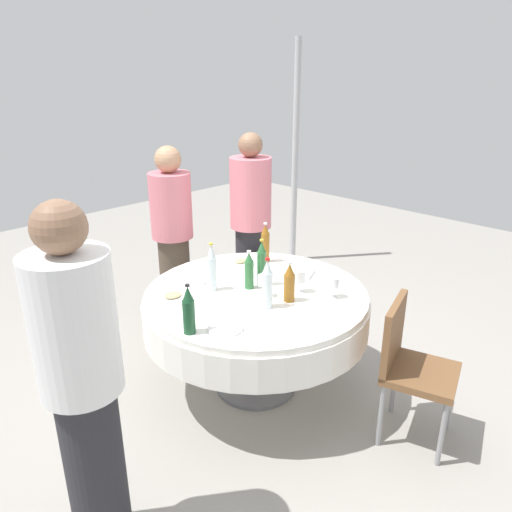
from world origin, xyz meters
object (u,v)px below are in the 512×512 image
(bottle_dark_green_east, at_px, (189,311))
(plate_left, at_px, (241,262))
(bottle_amber_front, at_px, (289,283))
(plate_far, at_px, (173,297))
(wine_glass_rear, at_px, (259,261))
(bottle_green_south, at_px, (262,264))
(wine_glass_front, at_px, (333,283))
(person_right, at_px, (83,385))
(bottle_green_right, at_px, (249,271))
(bottle_clear_west, at_px, (267,285))
(plate_near, at_px, (192,279))
(person_mid, at_px, (173,236))
(dining_table, at_px, (256,311))
(chair_rear, at_px, (408,360))
(bottle_amber_rear, at_px, (265,244))
(person_south, at_px, (251,228))
(wine_glass_east, at_px, (300,277))
(wine_glass_west, at_px, (262,282))
(bottle_clear_mid, at_px, (212,268))

(bottle_dark_green_east, height_order, plate_left, bottle_dark_green_east)
(bottle_amber_front, height_order, plate_far, bottle_amber_front)
(wine_glass_rear, bearing_deg, bottle_amber_front, -112.18)
(bottle_green_south, distance_m, wine_glass_front, 0.49)
(plate_left, relative_size, plate_far, 0.86)
(bottle_green_south, xyz_separation_m, person_right, (-1.46, -0.37, -0.02))
(plate_far, bearing_deg, bottle_dark_green_east, -114.73)
(bottle_green_right, relative_size, bottle_clear_west, 0.82)
(plate_near, bearing_deg, person_mid, 62.82)
(bottle_green_right, height_order, plate_near, bottle_green_right)
(dining_table, height_order, person_right, person_right)
(bottle_clear_west, bearing_deg, chair_rear, -62.10)
(plate_far, relative_size, person_right, 0.15)
(wine_glass_front, relative_size, plate_near, 0.53)
(bottle_green_south, distance_m, plate_left, 0.43)
(dining_table, height_order, bottle_amber_rear, bottle_amber_rear)
(bottle_dark_green_east, bearing_deg, plate_left, 30.45)
(dining_table, distance_m, bottle_clear_west, 0.38)
(bottle_green_south, height_order, bottle_green_right, bottle_green_south)
(wine_glass_rear, height_order, plate_left, wine_glass_rear)
(dining_table, xyz_separation_m, bottle_dark_green_east, (-0.64, -0.11, 0.28))
(chair_rear, bearing_deg, bottle_clear_west, -78.64)
(bottle_dark_green_east, xyz_separation_m, person_south, (1.31, 0.83, -0.01))
(bottle_green_south, height_order, plate_left, bottle_green_south)
(dining_table, xyz_separation_m, wine_glass_east, (0.20, -0.21, 0.25))
(wine_glass_east, xyz_separation_m, wine_glass_rear, (0.02, 0.39, -0.00))
(bottle_amber_front, xyz_separation_m, chair_rear, (0.24, -0.72, -0.34))
(bottle_green_right, distance_m, person_south, 0.93)
(dining_table, relative_size, bottle_green_south, 4.57)
(bottle_amber_front, relative_size, wine_glass_front, 1.92)
(bottle_amber_front, bearing_deg, plate_left, 71.77)
(wine_glass_west, bearing_deg, bottle_dark_green_east, -177.44)
(bottle_clear_mid, bearing_deg, wine_glass_west, -63.32)
(bottle_green_right, height_order, person_right, person_right)
(bottle_amber_front, distance_m, wine_glass_west, 0.18)
(plate_left, bearing_deg, bottle_amber_rear, -29.55)
(person_mid, height_order, person_south, person_south)
(bottle_clear_west, height_order, chair_rear, bottle_clear_west)
(dining_table, relative_size, bottle_amber_front, 5.66)
(bottle_green_right, bearing_deg, bottle_green_south, -15.39)
(bottle_clear_west, bearing_deg, bottle_green_right, 66.42)
(bottle_green_south, relative_size, wine_glass_west, 2.20)
(plate_near, height_order, plate_far, plate_far)
(bottle_clear_west, relative_size, chair_rear, 0.37)
(plate_far, height_order, person_right, person_right)
(wine_glass_front, xyz_separation_m, wine_glass_west, (-0.31, 0.33, 0.01))
(bottle_clear_mid, xyz_separation_m, wine_glass_front, (0.46, -0.64, -0.06))
(bottle_green_right, bearing_deg, bottle_clear_mid, 140.89)
(person_right, height_order, chair_rear, person_right)
(bottle_amber_front, height_order, wine_glass_front, bottle_amber_front)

